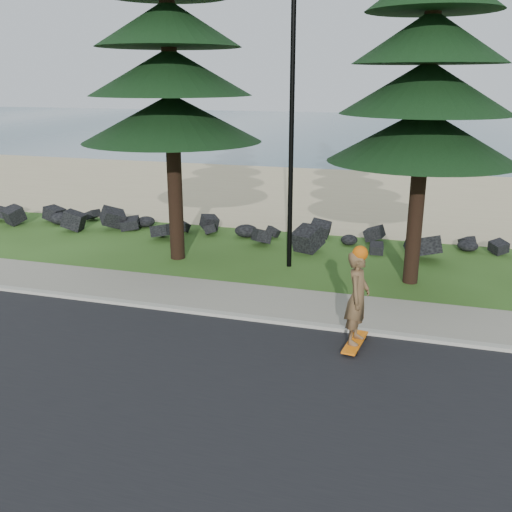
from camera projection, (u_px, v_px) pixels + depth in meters
The scene contains 9 objects.
ground at pixel (259, 306), 14.02m from camera, with size 160.00×160.00×0.00m, color #2D4D18.
road at pixel (187, 400), 9.90m from camera, with size 160.00×7.00×0.02m, color black.
kerb at pixel (248, 318), 13.18m from camera, with size 160.00×0.20×0.10m, color #ACAA9B.
sidewalk at pixel (261, 301), 14.19m from camera, with size 160.00×2.00×0.08m, color gray.
beach_sand at pixel (344, 194), 27.27m from camera, with size 160.00×15.00×0.01m, color tan.
ocean at pixel (393, 130), 60.65m from camera, with size 160.00×58.00×0.01m, color #3B6271.
seawall_boulders at pixel (306, 244), 19.14m from camera, with size 60.00×2.40×1.10m, color black, non-canonical shape.
lamp_post at pixel (292, 124), 15.70m from camera, with size 0.25×0.14×8.14m.
skateboarder at pixel (358, 298), 11.54m from camera, with size 0.55×1.20×2.18m.
Camera 1 is at (3.63, -12.48, 5.38)m, focal length 40.00 mm.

